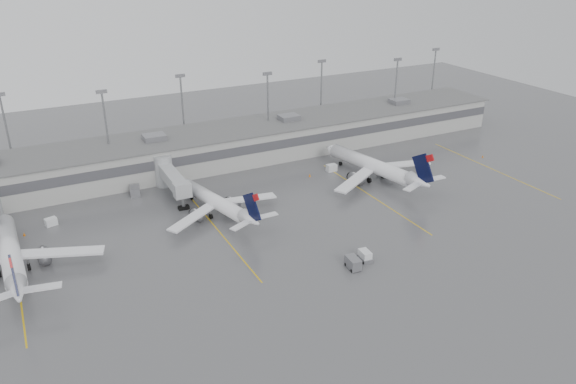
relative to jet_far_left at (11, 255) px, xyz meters
name	(u,v)px	position (x,y,z in m)	size (l,w,h in m)	color
ground	(367,268)	(52.85, -25.74, -3.28)	(260.00, 260.00, 0.00)	#4C4C4E
terminal	(235,143)	(52.84, 32.24, 0.89)	(152.00, 17.00, 9.45)	#A9A9A4
light_masts	(226,107)	(52.85, 38.01, 8.75)	(142.40, 8.00, 20.60)	gray
jet_bridge_right	(169,176)	(32.35, 19.98, 0.59)	(4.00, 17.20, 7.00)	#9C9FA1
stand_markings	(299,212)	(52.85, -1.74, -3.27)	(105.25, 40.00, 0.01)	#E4B30D
jet_far_left	(11,255)	(0.00, 0.00, 0.00)	(29.07, 32.61, 10.55)	white
jet_mid_left	(217,202)	(37.61, 4.57, -0.43)	(24.52, 27.83, 9.16)	white
jet_mid_right	(375,166)	(76.20, 5.40, 0.04)	(28.91, 32.71, 10.68)	white
baggage_tug	(365,257)	(54.00, -23.44, -2.56)	(2.09, 3.01, 1.84)	white
baggage_cart	(353,263)	(50.80, -24.64, -2.24)	(2.03, 3.23, 1.98)	slate
gse_uld_a	(51,222)	(7.36, 15.01, -2.52)	(2.13, 1.42, 1.51)	white
gse_uld_b	(190,192)	(35.64, 16.36, -2.52)	(2.13, 1.42, 1.51)	white
gse_uld_c	(332,168)	(70.13, 14.35, -2.45)	(2.34, 1.56, 1.66)	white
gse_loader	(135,191)	(25.10, 21.60, -2.26)	(2.04, 3.26, 2.04)	slate
cone_a	(24,234)	(2.35, 12.80, -2.93)	(0.44, 0.44, 0.70)	orange
cone_b	(189,219)	(31.79, 4.80, -2.89)	(0.49, 0.49, 0.78)	orange
cone_c	(310,175)	(63.79, 13.66, -2.90)	(0.47, 0.47, 0.75)	orange
cone_d	(483,156)	(109.10, 4.77, -2.95)	(0.41, 0.41, 0.65)	orange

